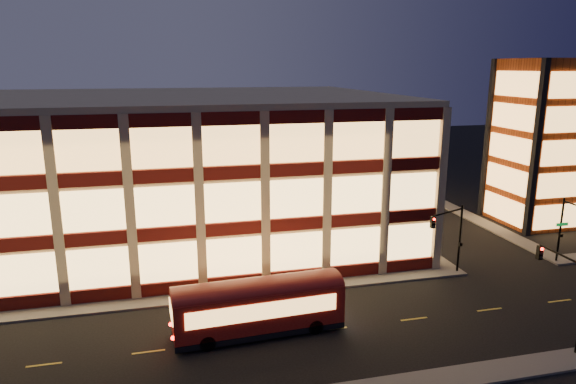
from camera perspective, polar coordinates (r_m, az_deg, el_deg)
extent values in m
plane|color=black|center=(39.65, -12.11, -12.25)|extent=(200.00, 200.00, 0.00)
cube|color=#514F4C|center=(40.61, -16.48, -11.76)|extent=(54.00, 2.00, 0.15)
cube|color=#514F4C|center=(60.13, 9.78, -2.94)|extent=(2.00, 30.00, 0.15)
cube|color=#514F4C|center=(65.19, 18.71, -2.16)|extent=(2.00, 30.00, 0.15)
cube|color=tan|center=(53.76, -16.28, 2.31)|extent=(50.00, 30.00, 14.00)
cube|color=tan|center=(52.86, -16.82, 10.03)|extent=(50.40, 30.40, 0.50)
cube|color=#470C0A|center=(41.17, -16.49, -10.52)|extent=(50.10, 0.25, 1.00)
cube|color=#FFC36B|center=(40.39, -16.69, -7.79)|extent=(49.00, 0.20, 3.00)
cube|color=#470C0A|center=(59.63, 9.03, -2.48)|extent=(0.25, 30.10, 1.00)
cube|color=#FFC36B|center=(59.08, 9.09, -0.52)|extent=(0.20, 29.00, 3.00)
cube|color=#470C0A|center=(39.60, -16.92, -4.70)|extent=(50.10, 0.25, 1.00)
cube|color=#FFC36B|center=(39.03, -17.13, -1.76)|extent=(49.00, 0.20, 3.00)
cube|color=#470C0A|center=(58.56, 9.19, 1.66)|extent=(0.25, 30.10, 1.00)
cube|color=#FFC36B|center=(58.15, 9.25, 3.68)|extent=(0.20, 29.00, 3.00)
cube|color=#470C0A|center=(38.48, -17.38, 1.53)|extent=(50.10, 0.25, 1.00)
cube|color=#FFC36B|center=(38.13, -17.60, 4.62)|extent=(49.00, 0.20, 3.00)
cube|color=#470C0A|center=(57.81, 9.36, 5.93)|extent=(0.25, 30.10, 1.00)
cube|color=#FFC36B|center=(57.55, 9.42, 8.00)|extent=(0.20, 29.00, 3.00)
cube|color=#8C3814|center=(63.00, 26.39, 4.90)|extent=(8.00, 8.00, 18.00)
cube|color=black|center=(57.42, 25.84, 4.22)|extent=(0.60, 0.60, 18.00)
cube|color=black|center=(63.72, 21.33, 5.48)|extent=(0.60, 0.60, 18.00)
cube|color=black|center=(68.59, 26.86, 5.47)|extent=(0.60, 0.60, 18.00)
cube|color=#FFB159|center=(61.38, 28.08, -2.39)|extent=(6.60, 0.16, 2.60)
cube|color=#FFB159|center=(61.86, 22.78, -1.71)|extent=(0.16, 6.60, 2.60)
cube|color=#FFB159|center=(60.61, 28.45, 0.70)|extent=(6.60, 0.16, 2.60)
cube|color=#FFB159|center=(61.10, 23.07, 1.37)|extent=(0.16, 6.60, 2.60)
cube|color=#FFB159|center=(60.03, 28.82, 3.86)|extent=(6.60, 0.16, 2.60)
cube|color=#FFB159|center=(60.53, 23.38, 4.51)|extent=(0.16, 6.60, 2.60)
cube|color=#FFB159|center=(59.63, 29.20, 7.07)|extent=(6.60, 0.16, 2.60)
cube|color=#FFB159|center=(60.13, 23.69, 7.70)|extent=(0.16, 6.60, 2.60)
cube|color=#FFB159|center=(59.93, 24.00, 10.93)|extent=(0.16, 6.60, 2.60)
cylinder|color=black|center=(45.85, 18.53, -4.99)|extent=(0.18, 0.18, 6.00)
cylinder|color=black|center=(43.57, 17.36, -2.15)|extent=(3.56, 1.63, 0.14)
cube|color=black|center=(42.23, 15.79, -3.25)|extent=(0.32, 0.32, 0.95)
sphere|color=#FF0C05|center=(41.99, 15.94, -2.93)|extent=(0.20, 0.20, 0.20)
cube|color=black|center=(45.82, 18.62, -5.54)|extent=(0.25, 0.18, 0.28)
cylinder|color=black|center=(51.76, 27.99, -3.79)|extent=(0.18, 0.18, 6.00)
cube|color=black|center=(51.73, 28.08, -4.27)|extent=(0.25, 0.18, 0.28)
cube|color=#0C7226|center=(51.49, 28.17, -3.20)|extent=(1.20, 0.06, 0.28)
cylinder|color=black|center=(36.55, 28.24, -6.27)|extent=(0.14, 4.00, 0.14)
cube|color=black|center=(38.11, 26.17, -6.05)|extent=(0.32, 0.32, 0.95)
sphere|color=#FF0C05|center=(37.89, 26.39, -5.70)|extent=(0.20, 0.20, 0.20)
cube|color=maroon|center=(34.52, -3.32, -12.57)|extent=(11.27, 3.40, 2.56)
cube|color=black|center=(35.22, -3.29, -14.76)|extent=(11.27, 3.40, 0.39)
cylinder|color=black|center=(33.56, -8.94, -16.25)|extent=(1.02, 0.39, 1.00)
cylinder|color=black|center=(35.69, -9.51, -14.32)|extent=(1.02, 0.39, 1.00)
cylinder|color=black|center=(35.03, 3.06, -14.71)|extent=(1.02, 0.39, 1.00)
cylinder|color=black|center=(37.08, 1.75, -12.99)|extent=(1.02, 0.39, 1.00)
cube|color=#FFB159|center=(33.14, -2.74, -13.11)|extent=(9.78, 0.60, 1.11)
cube|color=#FFB159|center=(35.63, -3.88, -11.11)|extent=(9.78, 0.60, 1.11)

